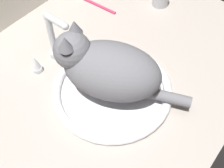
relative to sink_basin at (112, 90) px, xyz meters
The scene contains 5 objects.
countertop 7.53cm from the sink_basin, 79.75° to the left, with size 122.69×82.40×3.00cm, color #ADA399.
sink_basin is the anchor object (origin of this frame).
faucet 23.99cm from the sink_basin, 90.00° to the left, with size 19.73×10.38×18.09cm.
cat 9.79cm from the sink_basin, 111.49° to the left, with size 26.71×38.41×19.80cm.
toothbrush 42.72cm from the sink_basin, 47.27° to the left, with size 1.93×18.47×1.70cm.
Camera 1 is at (-40.01, -37.64, 72.73)cm, focal length 44.97 mm.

